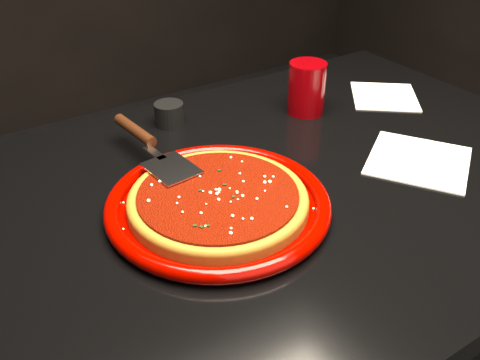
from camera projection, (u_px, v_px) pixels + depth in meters
name	position (u px, v px, depth m)	size (l,w,h in m)	color
table	(267.00, 334.00, 1.11)	(1.20, 0.80, 0.75)	black
plate	(218.00, 204.00, 0.83)	(0.35, 0.35, 0.03)	#730200
pizza_crust	(218.00, 202.00, 0.82)	(0.28, 0.28, 0.01)	brown
pizza_crust_rim	(218.00, 198.00, 0.82)	(0.28, 0.28, 0.02)	brown
pizza_sauce	(218.00, 196.00, 0.82)	(0.25, 0.25, 0.01)	#6D1003
parmesan_dusting	(218.00, 192.00, 0.81)	(0.24, 0.24, 0.01)	#F9F0C1
basil_flecks	(218.00, 192.00, 0.81)	(0.22, 0.22, 0.00)	black
pizza_server	(153.00, 146.00, 0.92)	(0.08, 0.30, 0.02)	silver
cup	(307.00, 88.00, 1.11)	(0.08, 0.08, 0.11)	#7C0205
napkin_a	(419.00, 161.00, 0.96)	(0.17, 0.17, 0.00)	white
napkin_b	(384.00, 96.00, 1.20)	(0.14, 0.15, 0.00)	white
ramekin	(169.00, 114.00, 1.07)	(0.06, 0.06, 0.05)	black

